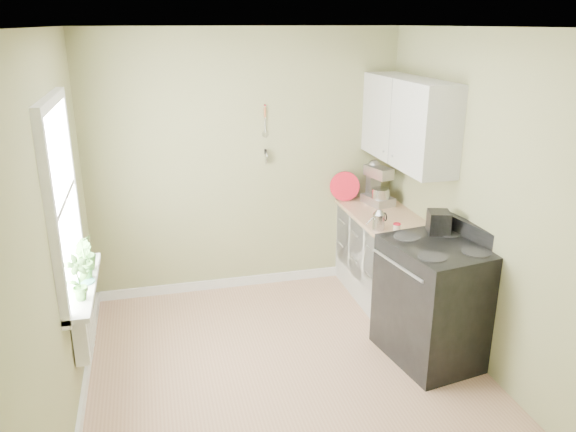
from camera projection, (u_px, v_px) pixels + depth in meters
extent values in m
cube|color=#A87B5D|center=(290.00, 380.00, 4.54)|extent=(3.20, 3.60, 0.02)
cube|color=white|center=(290.00, 26.00, 3.65)|extent=(3.20, 3.60, 0.02)
cube|color=#999A69|center=(246.00, 165.00, 5.75)|extent=(3.20, 0.02, 2.70)
cube|color=#999A69|center=(55.00, 242.00, 3.72)|extent=(0.02, 3.60, 2.70)
cube|color=#999A69|center=(485.00, 205.00, 4.47)|extent=(0.02, 3.60, 2.70)
cube|color=silver|center=(391.00, 265.00, 5.61)|extent=(0.60, 1.60, 0.87)
cube|color=tan|center=(392.00, 222.00, 5.46)|extent=(0.64, 1.60, 0.04)
cube|color=silver|center=(407.00, 121.00, 5.27)|extent=(0.35, 1.40, 0.80)
cube|color=white|center=(60.00, 200.00, 3.94)|extent=(0.02, 1.00, 1.30)
cube|color=white|center=(50.00, 101.00, 3.72)|extent=(0.06, 1.14, 0.07)
cube|color=white|center=(75.00, 288.00, 4.16)|extent=(0.06, 1.14, 0.07)
cube|color=white|center=(63.00, 200.00, 3.94)|extent=(0.04, 1.00, 0.04)
cube|color=white|center=(83.00, 285.00, 4.17)|extent=(0.18, 1.14, 0.04)
cube|color=white|center=(84.00, 328.00, 4.23)|extent=(0.12, 0.50, 0.35)
cylinder|color=tan|center=(265.00, 112.00, 5.60)|extent=(0.02, 0.02, 0.10)
cylinder|color=silver|center=(265.00, 124.00, 5.64)|extent=(0.01, 0.01, 0.16)
cylinder|color=silver|center=(266.00, 157.00, 5.75)|extent=(0.01, 0.14, 0.14)
cube|color=black|center=(435.00, 303.00, 4.71)|extent=(0.85, 0.95, 1.00)
cube|color=black|center=(440.00, 246.00, 4.55)|extent=(0.85, 0.95, 0.03)
cube|color=black|center=(476.00, 235.00, 4.60)|extent=(0.20, 0.84, 0.15)
cylinder|color=#B2B2B7|center=(397.00, 265.00, 4.50)|extent=(0.13, 0.68, 0.02)
cube|color=#A4122B|center=(390.00, 282.00, 4.67)|extent=(0.06, 0.24, 0.42)
cube|color=#B2B2B7|center=(378.00, 200.00, 5.92)|extent=(0.30, 0.38, 0.09)
cube|color=#B2B2B7|center=(373.00, 182.00, 6.00)|extent=(0.15, 0.12, 0.24)
cube|color=#B2B2B7|center=(378.00, 172.00, 5.84)|extent=(0.23, 0.36, 0.11)
sphere|color=#B2B2B7|center=(374.00, 166.00, 5.94)|extent=(0.13, 0.13, 0.13)
cylinder|color=silver|center=(381.00, 196.00, 5.84)|extent=(0.19, 0.19, 0.16)
cylinder|color=silver|center=(379.00, 222.00, 5.18)|extent=(0.11, 0.11, 0.15)
cone|color=silver|center=(379.00, 212.00, 5.15)|extent=(0.11, 0.11, 0.04)
cylinder|color=silver|center=(371.00, 220.00, 5.15)|extent=(0.10, 0.04, 0.08)
cube|color=black|center=(438.00, 229.00, 4.78)|extent=(0.23, 0.24, 0.31)
cylinder|color=black|center=(434.00, 239.00, 4.81)|extent=(0.10, 0.10, 0.11)
cylinder|color=red|center=(345.00, 186.00, 6.01)|extent=(0.32, 0.16, 0.32)
cylinder|color=beige|center=(397.00, 228.00, 5.16)|extent=(0.07, 0.07, 0.07)
cylinder|color=red|center=(397.00, 224.00, 5.14)|extent=(0.07, 0.07, 0.01)
imported|color=#427831|center=(78.00, 278.00, 3.85)|extent=(0.21, 0.20, 0.34)
imported|color=#427831|center=(83.00, 260.00, 4.20)|extent=(0.20, 0.20, 0.29)
imported|color=#427831|center=(85.00, 253.00, 4.35)|extent=(0.21, 0.21, 0.28)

